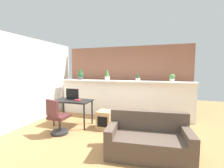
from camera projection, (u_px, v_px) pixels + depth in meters
ground_plane at (100, 142)px, 3.51m from camera, size 12.00×12.00×0.00m
divider_wall at (122, 99)px, 5.35m from camera, size 4.61×0.16×1.23m
plant_shelf at (122, 81)px, 5.25m from camera, size 4.61×0.40×0.04m
brick_wall_behind at (126, 80)px, 5.86m from camera, size 4.61×0.10×2.50m
side_wall_left at (25, 81)px, 4.55m from camera, size 0.12×4.40×2.60m
potted_plant_0 at (81, 74)px, 5.74m from camera, size 0.21×0.21×0.44m
potted_plant_1 at (107, 75)px, 5.41m from camera, size 0.17×0.17×0.40m
potted_plant_2 at (138, 77)px, 5.04m from camera, size 0.15×0.15×0.29m
potted_plant_3 at (172, 78)px, 4.78m from camera, size 0.16×0.16×0.24m
desk at (73, 103)px, 4.57m from camera, size 1.10×0.60×0.75m
tv_monitor at (72, 94)px, 4.64m from camera, size 0.41×0.04×0.32m
office_chair at (57, 120)px, 3.90m from camera, size 0.50×0.50×0.91m
side_cube_shelf at (105, 120)px, 4.32m from camera, size 0.40×0.41×0.50m
book_on_desk at (77, 100)px, 4.45m from camera, size 0.16×0.11×0.04m
couch at (148, 140)px, 2.99m from camera, size 1.63×0.92×0.80m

